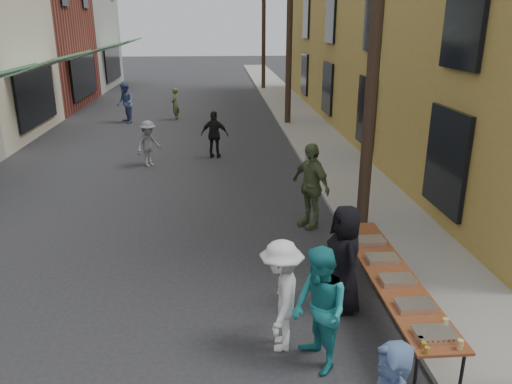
{
  "coord_description": "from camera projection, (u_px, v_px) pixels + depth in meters",
  "views": [
    {
      "loc": [
        1.21,
        -6.93,
        4.45
      ],
      "look_at": [
        1.9,
        2.13,
        1.3
      ],
      "focal_mm": 35.0,
      "sensor_mm": 36.0,
      "label": 1
    }
  ],
  "objects": [
    {
      "name": "ground",
      "position": [
        147.0,
        316.0,
        7.9
      ],
      "size": [
        120.0,
        120.0,
        0.0
      ],
      "primitive_type": "plane",
      "color": "#28282B",
      "rests_on": "ground"
    },
    {
      "name": "sidewalk",
      "position": [
        303.0,
        123.0,
        22.38
      ],
      "size": [
        2.2,
        60.0,
        0.1
      ],
      "primitive_type": "cube",
      "color": "gray",
      "rests_on": "ground"
    },
    {
      "name": "building_ochre",
      "position": [
        459.0,
        5.0,
        20.26
      ],
      "size": [
        10.0,
        28.0,
        10.0
      ],
      "primitive_type": "cube",
      "color": "olive",
      "rests_on": "ground"
    },
    {
      "name": "utility_pole_near",
      "position": [
        377.0,
        17.0,
        9.57
      ],
      "size": [
        0.26,
        0.26,
        9.0
      ],
      "primitive_type": "cylinder",
      "color": "#2D2116",
      "rests_on": "ground"
    },
    {
      "name": "utility_pole_mid",
      "position": [
        290.0,
        18.0,
        20.87
      ],
      "size": [
        0.26,
        0.26,
        9.0
      ],
      "primitive_type": "cylinder",
      "color": "#2D2116",
      "rests_on": "ground"
    },
    {
      "name": "utility_pole_far",
      "position": [
        264.0,
        19.0,
        32.18
      ],
      "size": [
        0.26,
        0.26,
        9.0
      ],
      "primitive_type": "cylinder",
      "color": "#2D2116",
      "rests_on": "ground"
    },
    {
      "name": "serving_table",
      "position": [
        390.0,
        275.0,
        7.71
      ],
      "size": [
        0.7,
        4.0,
        0.75
      ],
      "color": "#632C17",
      "rests_on": "ground"
    },
    {
      "name": "catering_tray_sausage",
      "position": [
        435.0,
        334.0,
        6.13
      ],
      "size": [
        0.5,
        0.33,
        0.08
      ],
      "primitive_type": "cube",
      "color": "maroon",
      "rests_on": "serving_table"
    },
    {
      "name": "catering_tray_foil_b",
      "position": [
        415.0,
        305.0,
        6.74
      ],
      "size": [
        0.5,
        0.33,
        0.08
      ],
      "primitive_type": "cube",
      "color": "#B2B2B7",
      "rests_on": "serving_table"
    },
    {
      "name": "catering_tray_buns",
      "position": [
        397.0,
        280.0,
        7.4
      ],
      "size": [
        0.5,
        0.33,
        0.08
      ],
      "primitive_type": "cube",
      "color": "tan",
      "rests_on": "serving_table"
    },
    {
      "name": "catering_tray_foil_d",
      "position": [
        382.0,
        259.0,
        8.06
      ],
      "size": [
        0.5,
        0.33,
        0.08
      ],
      "primitive_type": "cube",
      "color": "#B2B2B7",
      "rests_on": "serving_table"
    },
    {
      "name": "catering_tray_buns_end",
      "position": [
        370.0,
        241.0,
        8.72
      ],
      "size": [
        0.5,
        0.33,
        0.08
      ],
      "primitive_type": "cube",
      "color": "tan",
      "rests_on": "serving_table"
    },
    {
      "name": "condiment_jar_a",
      "position": [
        427.0,
        350.0,
        5.83
      ],
      "size": [
        0.07,
        0.07,
        0.08
      ],
      "primitive_type": "cylinder",
      "color": "#A57F26",
      "rests_on": "serving_table"
    },
    {
      "name": "condiment_jar_b",
      "position": [
        424.0,
        345.0,
        5.92
      ],
      "size": [
        0.07,
        0.07,
        0.08
      ],
      "primitive_type": "cylinder",
      "color": "#A57F26",
      "rests_on": "serving_table"
    },
    {
      "name": "condiment_jar_c",
      "position": [
        421.0,
        340.0,
        6.02
      ],
      "size": [
        0.07,
        0.07,
        0.08
      ],
      "primitive_type": "cylinder",
      "color": "#A57F26",
      "rests_on": "serving_table"
    },
    {
      "name": "cup_stack",
      "position": [
        460.0,
        344.0,
        5.9
      ],
      "size": [
        0.08,
        0.08,
        0.12
      ],
      "primitive_type": "cylinder",
      "color": "tan",
      "rests_on": "serving_table"
    },
    {
      "name": "guest_front_a",
      "position": [
        344.0,
        259.0,
        7.83
      ],
      "size": [
        0.66,
        0.92,
        1.78
      ],
      "primitive_type": "imported",
      "rotation": [
        0.0,
        0.0,
        -1.46
      ],
      "color": "black",
      "rests_on": "ground"
    },
    {
      "name": "guest_front_c",
      "position": [
        319.0,
        310.0,
        6.49
      ],
      "size": [
        0.87,
        1.0,
        1.73
      ],
      "primitive_type": "imported",
      "rotation": [
        0.0,
        0.0,
        -1.28
      ],
      "color": "teal",
      "rests_on": "ground"
    },
    {
      "name": "guest_front_d",
      "position": [
        281.0,
        296.0,
        6.92
      ],
      "size": [
        0.8,
        1.15,
        1.64
      ],
      "primitive_type": "imported",
      "rotation": [
        0.0,
        0.0,
        -1.76
      ],
      "color": "white",
      "rests_on": "ground"
    },
    {
      "name": "guest_front_e",
      "position": [
        310.0,
        186.0,
        11.04
      ],
      "size": [
        0.99,
        1.21,
        1.93
      ],
      "primitive_type": "imported",
      "rotation": [
        0.0,
        0.0,
        -1.02
      ],
      "color": "#57693D",
      "rests_on": "ground"
    },
    {
      "name": "passerby_left",
      "position": [
        148.0,
        144.0,
        15.79
      ],
      "size": [
        1.02,
        1.08,
        1.46
      ],
      "primitive_type": "imported",
      "rotation": [
        0.0,
        0.0,
        0.89
      ],
      "color": "slate",
      "rests_on": "ground"
    },
    {
      "name": "passerby_mid",
      "position": [
        215.0,
        135.0,
        16.73
      ],
      "size": [
        0.99,
        0.58,
        1.59
      ],
      "primitive_type": "imported",
      "rotation": [
        0.0,
        0.0,
        2.93
      ],
      "color": "black",
      "rests_on": "ground"
    },
    {
      "name": "passerby_right",
      "position": [
        175.0,
        104.0,
        23.16
      ],
      "size": [
        0.43,
        0.58,
        1.48
      ],
      "primitive_type": "imported",
      "rotation": [
        0.0,
        0.0,
        4.57
      ],
      "color": "#586138",
      "rests_on": "ground"
    },
    {
      "name": "passerby_far",
      "position": [
        125.0,
        103.0,
        22.43
      ],
      "size": [
        0.99,
        1.08,
        1.8
      ],
      "primitive_type": "imported",
      "rotation": [
        0.0,
        0.0,
        5.16
      ],
      "color": "#485B8D",
      "rests_on": "ground"
    }
  ]
}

